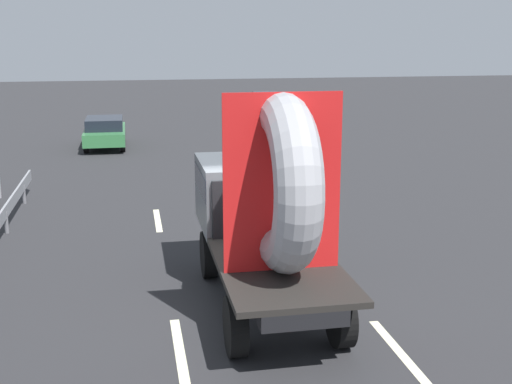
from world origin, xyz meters
The scene contains 8 objects.
ground_plane centered at (0.00, 0.00, 0.00)m, with size 120.00×120.00×0.00m, color #28282B.
flatbed_truck centered at (0.06, 0.23, 1.90)m, with size 2.02×5.59×4.04m.
distant_sedan centered at (-3.36, 18.19, 0.70)m, with size 1.72×4.01×1.31m.
lane_dash_left_near centered at (-1.65, -1.59, 0.00)m, with size 2.51×0.16×0.01m, color beige.
lane_dash_left_far centered at (-1.65, 6.11, 0.00)m, with size 2.22×0.16×0.01m, color beige.
lane_dash_right_near centered at (1.77, -2.33, 0.00)m, with size 2.56×0.16×0.01m, color beige.
lane_dash_right_far centered at (1.77, 6.07, 0.00)m, with size 2.66×0.16×0.01m, color beige.
oncoming_car centered at (6.14, 29.15, 0.67)m, with size 1.65×3.85×1.25m.
Camera 1 is at (-2.26, -11.19, 4.93)m, focal length 46.49 mm.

